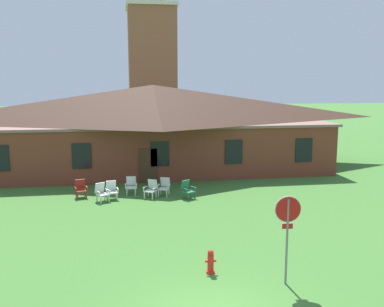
# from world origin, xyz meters

# --- Properties ---
(brick_building) EXTENTS (23.76, 10.40, 5.82)m
(brick_building) POSITION_xyz_m (-0.00, 20.66, 2.96)
(brick_building) COLOR brown
(brick_building) RESTS_ON ground
(dome_tower) EXTENTS (5.18, 5.18, 19.49)m
(dome_tower) POSITION_xyz_m (1.10, 36.56, 8.92)
(dome_tower) COLOR #93563D
(dome_tower) RESTS_ON ground
(stop_sign) EXTENTS (0.80, 0.10, 2.75)m
(stop_sign) POSITION_xyz_m (2.60, 1.65, 1.96)
(stop_sign) COLOR slate
(stop_sign) RESTS_ON ground
(lawn_chair_by_porch) EXTENTS (0.74, 0.79, 0.96)m
(lawn_chair_by_porch) POSITION_xyz_m (-4.44, 12.90, 0.50)
(lawn_chair_by_porch) COLOR maroon
(lawn_chair_by_porch) RESTS_ON ground
(lawn_chair_near_door) EXTENTS (0.83, 0.86, 0.96)m
(lawn_chair_near_door) POSITION_xyz_m (-3.32, 11.95, 0.50)
(lawn_chair_near_door) COLOR silver
(lawn_chair_near_door) RESTS_ON ground
(lawn_chair_left_end) EXTENTS (0.70, 0.74, 0.96)m
(lawn_chair_left_end) POSITION_xyz_m (-2.82, 12.31, 0.50)
(lawn_chair_left_end) COLOR white
(lawn_chair_left_end) RESTS_ON ground
(lawn_chair_middle) EXTENTS (0.66, 0.69, 0.96)m
(lawn_chair_middle) POSITION_xyz_m (-1.79, 13.19, 0.50)
(lawn_chair_middle) COLOR silver
(lawn_chair_middle) RESTS_ON ground
(lawn_chair_right_end) EXTENTS (0.83, 0.86, 0.96)m
(lawn_chair_right_end) POSITION_xyz_m (-0.76, 12.27, 0.50)
(lawn_chair_right_end) COLOR silver
(lawn_chair_right_end) RESTS_ON ground
(lawn_chair_far_side) EXTENTS (0.78, 0.82, 0.96)m
(lawn_chair_far_side) POSITION_xyz_m (-0.03, 12.63, 0.50)
(lawn_chair_far_side) COLOR silver
(lawn_chair_far_side) RESTS_ON ground
(lawn_chair_under_eave) EXTENTS (0.84, 0.87, 0.96)m
(lawn_chair_under_eave) POSITION_xyz_m (1.10, 11.82, 0.50)
(lawn_chair_under_eave) COLOR #28704C
(lawn_chair_under_eave) RESTS_ON ground
(fire_hydrant) EXTENTS (0.36, 0.28, 0.79)m
(fire_hydrant) POSITION_xyz_m (0.49, 2.74, 0.38)
(fire_hydrant) COLOR red
(fire_hydrant) RESTS_ON ground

